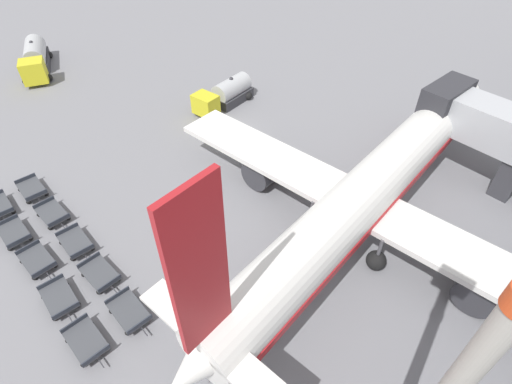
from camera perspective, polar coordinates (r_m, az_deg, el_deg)
name	(u,v)px	position (r m, az deg, el deg)	size (l,w,h in m)	color
ground_plane	(234,131)	(40.51, -3.22, 8.73)	(500.00, 500.00, 0.00)	gray
airplane	(368,193)	(29.23, 15.68, -0.11)	(33.22, 37.29, 14.38)	white
fuel_tanker_primary	(226,95)	(44.37, -4.31, 13.70)	(3.68, 7.46, 2.84)	yellow
fuel_tanker_secondary	(36,59)	(58.57, -28.96, 16.31)	(9.83, 6.68, 3.18)	yellow
baggage_dolly_row_near_col_b	(14,233)	(34.36, -31.28, -5.05)	(3.56, 1.94, 0.92)	#424449
baggage_dolly_row_near_col_c	(37,261)	(31.62, -28.78, -8.58)	(3.53, 1.85, 0.92)	#424449
baggage_dolly_row_near_col_d	(59,298)	(28.91, -26.28, -13.45)	(3.59, 2.03, 0.92)	#424449
baggage_dolly_row_near_col_e	(86,341)	(26.57, -23.11, -19.00)	(3.55, 1.91, 0.92)	#424449
baggage_dolly_row_mid_a_col_a	(32,189)	(37.64, -29.37, 0.36)	(3.58, 1.99, 0.92)	#424449
baggage_dolly_row_mid_a_col_b	(52,214)	(34.55, -27.08, -2.76)	(3.54, 1.87, 0.92)	#424449
baggage_dolly_row_mid_a_col_c	(76,243)	(31.59, -24.37, -6.59)	(3.58, 1.99, 0.92)	#424449
baggage_dolly_row_mid_a_col_d	(100,274)	(29.07, -21.39, -10.83)	(3.52, 1.84, 0.92)	#424449
baggage_dolly_row_mid_a_col_e	(129,312)	(26.76, -17.68, -15.98)	(3.56, 1.94, 0.92)	#424449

